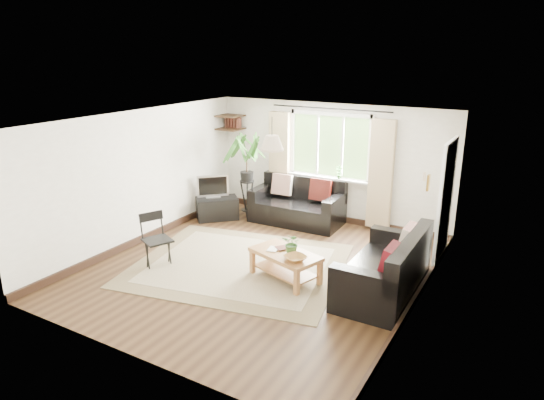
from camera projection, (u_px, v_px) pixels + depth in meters
The scene contains 24 objects.
floor at pixel (260, 268), 7.87m from camera, with size 5.50×5.50×0.00m, color black.
ceiling at pixel (258, 120), 7.15m from camera, with size 5.50×5.50×0.00m, color white.
wall_back at pixel (330, 163), 9.79m from camera, with size 5.00×0.02×2.40m, color silver.
wall_front at pixel (127, 262), 5.24m from camera, with size 5.00×0.02×2.40m, color silver.
wall_left at pixel (141, 177), 8.70m from camera, with size 0.02×5.50×2.40m, color silver.
wall_right at pixel (422, 225), 6.32m from camera, with size 0.02×5.50×2.40m, color silver.
rug at pixel (239, 265), 7.97m from camera, with size 3.30×2.83×0.02m, color beige.
window at pixel (330, 146), 9.65m from camera, with size 2.50×0.16×2.16m, color white, non-canonical shape.
door at pixel (445, 205), 7.80m from camera, with size 0.06×0.96×2.06m, color silver.
corner_shelf at pixel (230, 122), 10.45m from camera, with size 0.50×0.50×0.34m, color black, non-canonical shape.
pendant_lamp at pixel (272, 139), 7.59m from camera, with size 0.36×0.36×0.54m, color beige, non-canonical shape.
wall_sconce at pixel (426, 180), 6.44m from camera, with size 0.12×0.12×0.28m, color beige, non-canonical shape.
sofa_back at pixel (297, 202), 9.81m from camera, with size 1.83×0.91×0.86m, color black, non-canonical shape.
sofa_right at pixel (383, 265), 6.95m from camera, with size 0.93×1.86×0.88m, color black, non-canonical shape.
coffee_table at pixel (285, 266), 7.43m from camera, with size 1.08×0.59×0.44m, color #915F2F, non-canonical shape.
table_plant at pixel (292, 243), 7.28m from camera, with size 0.30×0.26×0.33m, color #345D25.
bowl at pixel (296, 258), 7.07m from camera, with size 0.31×0.31×0.08m, color olive.
book_a at pixel (268, 248), 7.49m from camera, with size 0.15×0.21×0.02m, color white.
book_b at pixel (281, 246), 7.59m from camera, with size 0.18×0.24×0.02m, color #512920.
tv_stand at pixel (217, 208), 10.10m from camera, with size 0.84×0.47×0.45m, color black.
tv at pixel (213, 186), 10.01m from camera, with size 0.65×0.22×0.49m, color #A5A5AA, non-canonical shape.
palm_stand at pixel (247, 178), 9.88m from camera, with size 0.70×0.70×1.79m, color black, non-canonical shape.
folding_chair at pixel (158, 241), 7.81m from camera, with size 0.45×0.45×0.88m, color black, non-canonical shape.
sill_plant at pixel (339, 172), 9.61m from camera, with size 0.14×0.10×0.27m, color #2D6023.
Camera 1 is at (3.76, -6.12, 3.40)m, focal length 32.00 mm.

